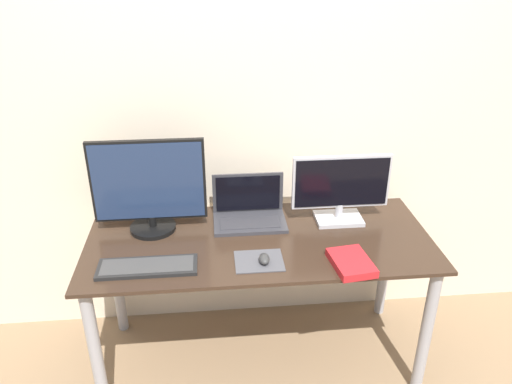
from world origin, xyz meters
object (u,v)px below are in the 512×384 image
object	(u,v)px
laptop	(249,210)
mouse	(265,259)
book	(351,263)
monitor_right	(341,188)
monitor_left	(149,188)
keyboard	(148,267)

from	to	relation	value
laptop	mouse	xyz separation A→B (m)	(0.04, -0.38, -0.03)
laptop	book	xyz separation A→B (m)	(0.40, -0.44, -0.04)
monitor_right	book	world-z (taller)	monitor_right
monitor_left	keyboard	size ratio (longest dim) A/B	1.26
mouse	book	size ratio (longest dim) A/B	0.32
monitor_left	mouse	bearing A→B (deg)	-34.01
monitor_right	monitor_left	bearing A→B (deg)	180.00
laptop	mouse	world-z (taller)	laptop
laptop	keyboard	distance (m)	0.60
monitor_right	mouse	world-z (taller)	monitor_right
mouse	book	world-z (taller)	mouse
monitor_right	laptop	world-z (taller)	monitor_right
monitor_left	monitor_right	size ratio (longest dim) A/B	1.11
monitor_left	book	world-z (taller)	monitor_left
laptop	keyboard	world-z (taller)	laptop
book	monitor_left	bearing A→B (deg)	155.45
laptop	book	distance (m)	0.59
monitor_left	book	bearing A→B (deg)	-24.55
laptop	book	bearing A→B (deg)	-47.67
monitor_left	monitor_right	world-z (taller)	monitor_left
monitor_right	book	xyz separation A→B (m)	(-0.04, -0.40, -0.16)
monitor_left	mouse	size ratio (longest dim) A/B	7.07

